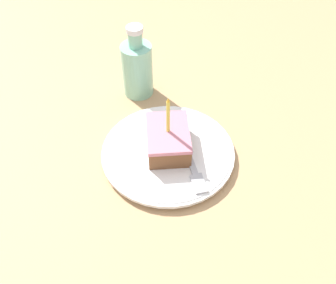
{
  "coord_description": "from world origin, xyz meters",
  "views": [
    {
      "loc": [
        0.07,
        0.52,
        0.62
      ],
      "look_at": [
        0.02,
        -0.01,
        0.04
      ],
      "focal_mm": 42.0,
      "sensor_mm": 36.0,
      "label": 1
    }
  ],
  "objects_px": {
    "plate": "(168,153)",
    "cake_slice": "(168,139)",
    "fork": "(191,161)",
    "bottle": "(137,68)"
  },
  "relations": [
    {
      "from": "bottle",
      "to": "fork",
      "type": "bearing_deg",
      "value": 111.5
    },
    {
      "from": "fork",
      "to": "cake_slice",
      "type": "bearing_deg",
      "value": -45.28
    },
    {
      "from": "bottle",
      "to": "plate",
      "type": "bearing_deg",
      "value": 104.52
    },
    {
      "from": "cake_slice",
      "to": "bottle",
      "type": "height_order",
      "value": "bottle"
    },
    {
      "from": "cake_slice",
      "to": "bottle",
      "type": "relative_size",
      "value": 0.76
    },
    {
      "from": "plate",
      "to": "cake_slice",
      "type": "bearing_deg",
      "value": -95.79
    },
    {
      "from": "plate",
      "to": "cake_slice",
      "type": "xyz_separation_m",
      "value": [
        -0.0,
        -0.01,
        0.03
      ]
    },
    {
      "from": "fork",
      "to": "bottle",
      "type": "xyz_separation_m",
      "value": [
        0.1,
        -0.25,
        0.05
      ]
    },
    {
      "from": "fork",
      "to": "bottle",
      "type": "height_order",
      "value": "bottle"
    },
    {
      "from": "plate",
      "to": "bottle",
      "type": "height_order",
      "value": "bottle"
    }
  ]
}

